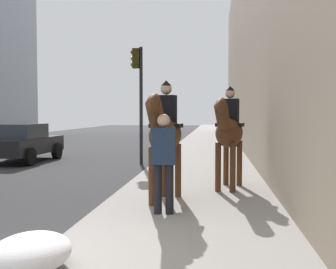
{
  "coord_description": "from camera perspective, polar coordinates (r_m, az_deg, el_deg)",
  "views": [
    {
      "loc": [
        -4.43,
        -2.14,
        1.83
      ],
      "look_at": [
        4.0,
        -1.18,
        1.4
      ],
      "focal_mm": 44.72,
      "sensor_mm": 36.0,
      "label": 1
    }
  ],
  "objects": [
    {
      "name": "mounted_horse_near",
      "position": [
        8.01,
        -0.45,
        0.15
      ],
      "size": [
        2.15,
        0.7,
        2.35
      ],
      "rotation": [
        0.0,
        0.0,
        3.04
      ],
      "color": "#4C2B16",
      "rests_on": "sidewalk_slab"
    },
    {
      "name": "mounted_horse_far",
      "position": [
        9.49,
        8.28,
        0.44
      ],
      "size": [
        2.13,
        0.87,
        2.33
      ],
      "rotation": [
        0.0,
        0.0,
        2.92
      ],
      "color": "#4C2B16",
      "rests_on": "sidewalk_slab"
    },
    {
      "name": "pedestrian_greeting",
      "position": [
        7.07,
        -0.6,
        -3.05
      ],
      "size": [
        0.27,
        0.41,
        1.7
      ],
      "rotation": [
        0.0,
        0.0,
        0.03
      ],
      "color": "black",
      "rests_on": "sidewalk_slab"
    },
    {
      "name": "car_near_lane",
      "position": [
        16.71,
        -19.43,
        -1.02
      ],
      "size": [
        3.86,
        2.11,
        1.44
      ],
      "rotation": [
        0.0,
        0.0,
        -0.03
      ],
      "color": "black",
      "rests_on": "ground"
    },
    {
      "name": "traffic_light_near_curb",
      "position": [
        15.07,
        -4.01,
        6.54
      ],
      "size": [
        0.2,
        0.44,
        4.19
      ],
      "color": "black",
      "rests_on": "ground"
    },
    {
      "name": "snow_pile_near",
      "position": [
        4.93,
        -18.35,
        -15.1
      ],
      "size": [
        1.13,
        0.87,
        0.39
      ],
      "primitive_type": "ellipsoid",
      "color": "white",
      "rests_on": "sidewalk_slab"
    }
  ]
}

